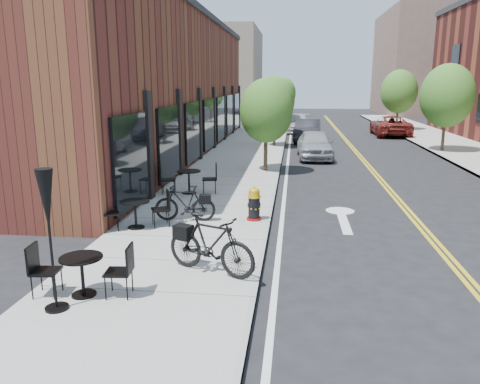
{
  "coord_description": "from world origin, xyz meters",
  "views": [
    {
      "loc": [
        0.59,
        -10.45,
        3.74
      ],
      "look_at": [
        -0.77,
        1.15,
        1.0
      ],
      "focal_mm": 35.0,
      "sensor_mm": 36.0,
      "label": 1
    }
  ],
  "objects_px": {
    "bistro_set_c": "(189,179)",
    "patio_umbrella": "(47,210)",
    "bistro_set_b": "(135,210)",
    "parked_car_a": "(315,144)",
    "parked_car_c": "(298,123)",
    "fire_hydrant": "(254,204)",
    "bistro_set_a": "(82,270)",
    "parked_car_b": "(307,130)",
    "bicycle_left": "(185,203)",
    "parked_car_far": "(390,126)",
    "bicycle_right": "(211,244)"
  },
  "relations": [
    {
      "from": "patio_umbrella",
      "to": "bicycle_left",
      "type": "bearing_deg",
      "value": 79.63
    },
    {
      "from": "fire_hydrant",
      "to": "parked_car_c",
      "type": "bearing_deg",
      "value": 65.54
    },
    {
      "from": "parked_car_c",
      "to": "parked_car_b",
      "type": "bearing_deg",
      "value": -80.29
    },
    {
      "from": "bistro_set_a",
      "to": "fire_hydrant",
      "type": "bearing_deg",
      "value": 57.33
    },
    {
      "from": "bicycle_right",
      "to": "patio_umbrella",
      "type": "xyz_separation_m",
      "value": [
        -2.25,
        -1.76,
        1.09
      ]
    },
    {
      "from": "parked_car_a",
      "to": "parked_car_c",
      "type": "distance_m",
      "value": 12.82
    },
    {
      "from": "bistro_set_b",
      "to": "patio_umbrella",
      "type": "height_order",
      "value": "patio_umbrella"
    },
    {
      "from": "fire_hydrant",
      "to": "patio_umbrella",
      "type": "bearing_deg",
      "value": -138.32
    },
    {
      "from": "bistro_set_a",
      "to": "patio_umbrella",
      "type": "distance_m",
      "value": 1.35
    },
    {
      "from": "fire_hydrant",
      "to": "parked_car_c",
      "type": "height_order",
      "value": "parked_car_c"
    },
    {
      "from": "bicycle_left",
      "to": "bistro_set_b",
      "type": "xyz_separation_m",
      "value": [
        -1.11,
        -0.77,
        -0.02
      ]
    },
    {
      "from": "bistro_set_b",
      "to": "parked_car_a",
      "type": "bearing_deg",
      "value": 44.85
    },
    {
      "from": "parked_car_a",
      "to": "fire_hydrant",
      "type": "bearing_deg",
      "value": -102.19
    },
    {
      "from": "bicycle_right",
      "to": "bicycle_left",
      "type": "bearing_deg",
      "value": 44.4
    },
    {
      "from": "bistro_set_a",
      "to": "parked_car_b",
      "type": "relative_size",
      "value": 0.4
    },
    {
      "from": "bistro_set_a",
      "to": "bistro_set_b",
      "type": "height_order",
      "value": "bistro_set_b"
    },
    {
      "from": "parked_car_a",
      "to": "parked_car_c",
      "type": "xyz_separation_m",
      "value": [
        -0.8,
        12.8,
        -0.03
      ]
    },
    {
      "from": "bicycle_left",
      "to": "patio_umbrella",
      "type": "height_order",
      "value": "patio_umbrella"
    },
    {
      "from": "bicycle_right",
      "to": "bistro_set_a",
      "type": "xyz_separation_m",
      "value": [
        -2.03,
        -1.22,
        -0.12
      ]
    },
    {
      "from": "bistro_set_b",
      "to": "parked_car_b",
      "type": "height_order",
      "value": "parked_car_b"
    },
    {
      "from": "bistro_set_b",
      "to": "parked_car_far",
      "type": "relative_size",
      "value": 0.34
    },
    {
      "from": "fire_hydrant",
      "to": "bicycle_left",
      "type": "distance_m",
      "value": 1.85
    },
    {
      "from": "bistro_set_b",
      "to": "bistro_set_c",
      "type": "distance_m",
      "value": 3.96
    },
    {
      "from": "bistro_set_c",
      "to": "patio_umbrella",
      "type": "height_order",
      "value": "patio_umbrella"
    },
    {
      "from": "parked_car_b",
      "to": "bicycle_left",
      "type": "bearing_deg",
      "value": -96.06
    },
    {
      "from": "parked_car_a",
      "to": "parked_car_far",
      "type": "relative_size",
      "value": 0.81
    },
    {
      "from": "bistro_set_b",
      "to": "fire_hydrant",
      "type": "bearing_deg",
      "value": -3.43
    },
    {
      "from": "bistro_set_c",
      "to": "fire_hydrant",
      "type": "bearing_deg",
      "value": -59.85
    },
    {
      "from": "bicycle_left",
      "to": "bistro_set_c",
      "type": "relative_size",
      "value": 0.86
    },
    {
      "from": "parked_car_far",
      "to": "bistro_set_b",
      "type": "bearing_deg",
      "value": 66.45
    },
    {
      "from": "fire_hydrant",
      "to": "bicycle_right",
      "type": "relative_size",
      "value": 0.47
    },
    {
      "from": "bicycle_right",
      "to": "bistro_set_c",
      "type": "height_order",
      "value": "bicycle_right"
    },
    {
      "from": "bistro_set_b",
      "to": "parked_car_far",
      "type": "xyz_separation_m",
      "value": [
        10.77,
        23.72,
        0.13
      ]
    },
    {
      "from": "patio_umbrella",
      "to": "bicycle_right",
      "type": "bearing_deg",
      "value": 38.04
    },
    {
      "from": "parked_car_b",
      "to": "parked_car_a",
      "type": "bearing_deg",
      "value": -83.4
    },
    {
      "from": "bicycle_left",
      "to": "parked_car_far",
      "type": "relative_size",
      "value": 0.32
    },
    {
      "from": "bicycle_right",
      "to": "parked_car_a",
      "type": "distance_m",
      "value": 15.52
    },
    {
      "from": "patio_umbrella",
      "to": "parked_car_a",
      "type": "relative_size",
      "value": 0.57
    },
    {
      "from": "parked_car_b",
      "to": "parked_car_c",
      "type": "xyz_separation_m",
      "value": [
        -0.6,
        5.88,
        -0.05
      ]
    },
    {
      "from": "bicycle_right",
      "to": "bistro_set_c",
      "type": "bearing_deg",
      "value": 39.71
    },
    {
      "from": "bicycle_left",
      "to": "bistro_set_b",
      "type": "height_order",
      "value": "bicycle_left"
    },
    {
      "from": "bistro_set_c",
      "to": "patio_umbrella",
      "type": "bearing_deg",
      "value": -102.65
    },
    {
      "from": "parked_car_far",
      "to": "parked_car_b",
      "type": "bearing_deg",
      "value": 35.39
    },
    {
      "from": "fire_hydrant",
      "to": "bicycle_left",
      "type": "bearing_deg",
      "value": 168.2
    },
    {
      "from": "parked_car_a",
      "to": "bicycle_right",
      "type": "bearing_deg",
      "value": -101.68
    },
    {
      "from": "fire_hydrant",
      "to": "bistro_set_b",
      "type": "xyz_separation_m",
      "value": [
        -2.93,
        -1.08,
        0.03
      ]
    },
    {
      "from": "parked_car_a",
      "to": "parked_car_b",
      "type": "height_order",
      "value": "parked_car_b"
    },
    {
      "from": "fire_hydrant",
      "to": "bistro_set_b",
      "type": "distance_m",
      "value": 3.12
    },
    {
      "from": "bistro_set_a",
      "to": "bicycle_right",
      "type": "bearing_deg",
      "value": 25.6
    },
    {
      "from": "bicycle_left",
      "to": "parked_car_a",
      "type": "distance_m",
      "value": 12.52
    }
  ]
}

